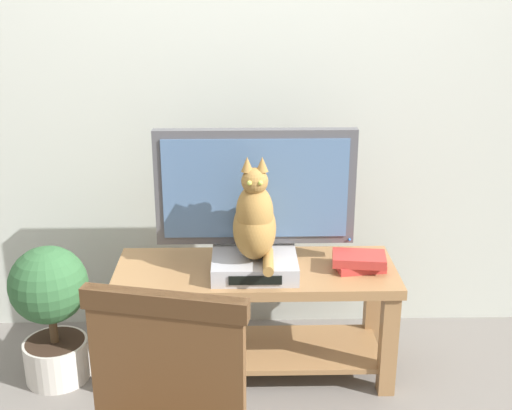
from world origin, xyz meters
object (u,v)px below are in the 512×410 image
at_px(book_stack, 359,262).
at_px(potted_plant, 51,307).
at_px(cat, 255,220).
at_px(tv_stand, 256,302).
at_px(media_box, 255,265).
at_px(tv, 255,192).

relative_size(book_stack, potted_plant, 0.38).
relative_size(cat, potted_plant, 0.72).
xyz_separation_m(book_stack, potted_plant, (-1.34, -0.01, -0.20)).
height_order(tv_stand, potted_plant, potted_plant).
bearing_deg(media_box, cat, -85.73).
bearing_deg(tv, media_box, -92.78).
relative_size(media_box, book_stack, 1.49).
bearing_deg(potted_plant, tv, 7.62).
bearing_deg(potted_plant, cat, -1.75).
xyz_separation_m(cat, book_stack, (0.45, 0.04, -0.21)).
height_order(tv_stand, book_stack, book_stack).
relative_size(tv, cat, 1.90).
height_order(media_box, potted_plant, potted_plant).
bearing_deg(cat, book_stack, 5.06).
xyz_separation_m(tv, cat, (-0.01, -0.15, -0.07)).
distance_m(tv_stand, tv, 0.49).
height_order(tv_stand, media_box, media_box).
bearing_deg(book_stack, media_box, -176.76).
bearing_deg(media_box, tv_stand, 82.88).
relative_size(tv, media_box, 2.38).
bearing_deg(tv_stand, cat, -94.63).
distance_m(tv_stand, cat, 0.42).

